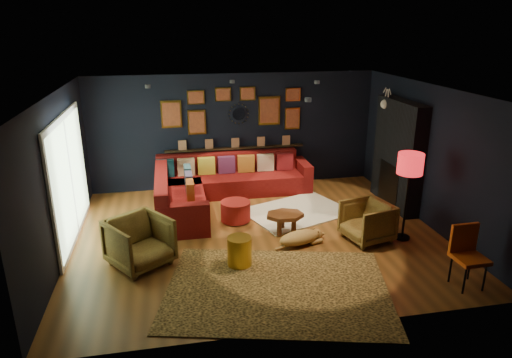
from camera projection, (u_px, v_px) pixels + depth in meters
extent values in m
plane|color=brown|center=(258.00, 235.00, 8.28)|extent=(6.50, 6.50, 0.00)
plane|color=black|center=(235.00, 131.00, 10.41)|extent=(6.50, 0.00, 6.50)
plane|color=black|center=(304.00, 236.00, 5.31)|extent=(6.50, 0.00, 6.50)
plane|color=black|center=(59.00, 178.00, 7.27)|extent=(0.00, 5.50, 5.50)
plane|color=black|center=(430.00, 157.00, 8.45)|extent=(0.00, 5.50, 5.50)
plane|color=beige|center=(258.00, 91.00, 7.44)|extent=(6.50, 6.50, 0.00)
cube|color=maroon|center=(230.00, 184.00, 10.27)|extent=(3.20, 0.95, 0.42)
cube|color=maroon|center=(227.00, 162.00, 10.46)|extent=(3.20, 0.24, 0.46)
cube|color=maroon|center=(303.00, 175.00, 10.54)|extent=(0.22, 0.95, 0.64)
cube|color=maroon|center=(181.00, 206.00, 9.04)|extent=(0.95, 2.20, 0.42)
cube|color=maroon|center=(162.00, 187.00, 8.84)|extent=(0.24, 2.20, 0.46)
cube|color=maroon|center=(183.00, 221.00, 8.08)|extent=(0.95, 0.22, 0.64)
cube|color=navy|center=(165.00, 168.00, 10.02)|extent=(0.38, 0.14, 0.38)
cube|color=#D7A781|center=(186.00, 167.00, 10.10)|extent=(0.38, 0.14, 0.38)
cube|color=yellow|center=(206.00, 166.00, 10.18)|extent=(0.38, 0.14, 0.38)
cube|color=#602958|center=(226.00, 165.00, 10.26)|extent=(0.38, 0.14, 0.38)
cube|color=#B87127|center=(246.00, 164.00, 10.34)|extent=(0.38, 0.14, 0.38)
cube|color=beige|center=(265.00, 162.00, 10.43)|extent=(0.38, 0.14, 0.38)
cube|color=maroon|center=(284.00, 161.00, 10.51)|extent=(0.38, 0.14, 0.38)
cube|color=#284D5F|center=(188.00, 175.00, 9.59)|extent=(0.14, 0.38, 0.38)
cube|color=#373456|center=(189.00, 182.00, 9.13)|extent=(0.14, 0.38, 0.38)
cube|color=#9C4C1C|center=(190.00, 191.00, 8.66)|extent=(0.14, 0.38, 0.38)
cube|color=black|center=(235.00, 148.00, 10.47)|extent=(3.20, 0.12, 0.04)
cube|color=gold|center=(171.00, 114.00, 9.98)|extent=(0.45, 0.03, 0.60)
cube|color=#9F4C29|center=(171.00, 114.00, 9.97)|extent=(0.38, 0.01, 0.51)
cube|color=gold|center=(197.00, 122.00, 10.15)|extent=(0.40, 0.03, 0.55)
cube|color=#9F4C29|center=(197.00, 122.00, 10.13)|extent=(0.34, 0.01, 0.47)
cube|color=gold|center=(196.00, 97.00, 9.97)|extent=(0.38, 0.03, 0.30)
cube|color=#9F4C29|center=(196.00, 98.00, 9.95)|extent=(0.32, 0.01, 0.25)
cube|color=gold|center=(269.00, 111.00, 10.38)|extent=(0.50, 0.03, 0.65)
cube|color=#9F4C29|center=(269.00, 111.00, 10.36)|extent=(0.42, 0.01, 0.55)
cube|color=gold|center=(292.00, 118.00, 10.55)|extent=(0.35, 0.03, 0.50)
cube|color=#9F4C29|center=(293.00, 119.00, 10.53)|extent=(0.30, 0.01, 0.42)
cube|color=gold|center=(293.00, 95.00, 10.37)|extent=(0.35, 0.03, 0.30)
cube|color=#9F4C29|center=(293.00, 95.00, 10.35)|extent=(0.30, 0.01, 0.25)
cube|color=gold|center=(223.00, 94.00, 10.06)|extent=(0.35, 0.03, 0.30)
cube|color=#9F4C29|center=(223.00, 94.00, 10.04)|extent=(0.30, 0.01, 0.25)
cube|color=gold|center=(248.00, 94.00, 10.16)|extent=(0.35, 0.03, 0.30)
cube|color=#9F4C29|center=(248.00, 94.00, 10.14)|extent=(0.30, 0.01, 0.25)
cylinder|color=silver|center=(239.00, 114.00, 10.27)|extent=(0.28, 0.03, 0.28)
cone|color=gold|center=(249.00, 114.00, 10.31)|extent=(0.03, 0.16, 0.03)
cone|color=gold|center=(248.00, 110.00, 10.28)|extent=(0.04, 0.16, 0.04)
cone|color=gold|center=(246.00, 107.00, 10.25)|extent=(0.04, 0.16, 0.04)
cone|color=gold|center=(243.00, 105.00, 10.22)|extent=(0.04, 0.16, 0.04)
cone|color=gold|center=(239.00, 104.00, 10.20)|extent=(0.03, 0.16, 0.03)
cone|color=gold|center=(235.00, 105.00, 10.19)|extent=(0.04, 0.16, 0.04)
cone|color=gold|center=(232.00, 107.00, 10.19)|extent=(0.04, 0.16, 0.04)
cone|color=gold|center=(230.00, 111.00, 10.21)|extent=(0.04, 0.16, 0.04)
cone|color=gold|center=(229.00, 114.00, 10.23)|extent=(0.03, 0.16, 0.03)
cone|color=gold|center=(230.00, 118.00, 10.26)|extent=(0.04, 0.16, 0.04)
cone|color=gold|center=(232.00, 121.00, 10.29)|extent=(0.04, 0.16, 0.04)
cone|color=gold|center=(235.00, 123.00, 10.32)|extent=(0.04, 0.16, 0.04)
cone|color=gold|center=(239.00, 124.00, 10.34)|extent=(0.03, 0.16, 0.03)
cone|color=gold|center=(243.00, 123.00, 10.35)|extent=(0.04, 0.16, 0.04)
cone|color=gold|center=(246.00, 121.00, 10.35)|extent=(0.04, 0.16, 0.04)
cone|color=gold|center=(248.00, 117.00, 10.34)|extent=(0.04, 0.16, 0.04)
cube|color=black|center=(398.00, 154.00, 9.32)|extent=(0.30, 1.60, 2.20)
cube|color=black|center=(392.00, 184.00, 9.52)|extent=(0.20, 0.80, 0.90)
cone|color=white|center=(395.00, 104.00, 9.49)|extent=(0.35, 0.28, 0.28)
sphere|color=white|center=(385.00, 104.00, 9.45)|extent=(0.20, 0.20, 0.20)
cylinder|color=white|center=(388.00, 96.00, 9.34)|extent=(0.02, 0.10, 0.28)
cylinder|color=white|center=(386.00, 95.00, 9.46)|extent=(0.02, 0.10, 0.28)
cube|color=white|center=(69.00, 178.00, 7.90)|extent=(0.04, 2.80, 2.20)
cube|color=#C4E8B1|center=(71.00, 178.00, 7.90)|extent=(0.01, 2.60, 2.00)
cube|color=white|center=(71.00, 178.00, 7.90)|extent=(0.02, 0.06, 2.00)
cylinder|color=black|center=(148.00, 86.00, 8.24)|extent=(0.10, 0.10, 0.06)
cylinder|color=black|center=(232.00, 82.00, 8.90)|extent=(0.10, 0.10, 0.06)
cylinder|color=black|center=(317.00, 82.00, 8.82)|extent=(0.10, 0.10, 0.06)
cylinder|color=black|center=(308.00, 100.00, 6.81)|extent=(0.10, 0.10, 0.06)
cube|color=white|center=(297.00, 211.00, 9.27)|extent=(2.36, 2.05, 0.03)
cube|color=#BE8E48|center=(277.00, 288.00, 6.59)|extent=(3.63, 2.97, 0.02)
cylinder|color=#562B17|center=(279.00, 228.00, 8.17)|extent=(0.09, 0.09, 0.28)
cylinder|color=#562B17|center=(294.00, 227.00, 8.22)|extent=(0.09, 0.09, 0.28)
cylinder|color=#562B17|center=(282.00, 220.00, 8.48)|extent=(0.09, 0.09, 0.28)
cylinder|color=maroon|center=(236.00, 211.00, 8.79)|extent=(0.57, 0.57, 0.37)
imported|color=#B78B37|center=(139.00, 240.00, 7.12)|extent=(1.15, 1.14, 0.87)
imported|color=#B78B37|center=(367.00, 220.00, 7.98)|extent=(0.85, 0.89, 0.77)
cylinder|color=gold|center=(240.00, 251.00, 7.17)|extent=(0.39, 0.39, 0.48)
cylinder|color=black|center=(465.00, 280.00, 6.41)|extent=(0.03, 0.03, 0.45)
cylinder|color=black|center=(485.00, 277.00, 6.48)|extent=(0.03, 0.03, 0.45)
cylinder|color=black|center=(450.00, 268.00, 6.71)|extent=(0.03, 0.03, 0.45)
cylinder|color=black|center=(470.00, 266.00, 6.78)|extent=(0.03, 0.03, 0.45)
cube|color=#F95616|center=(470.00, 259.00, 6.52)|extent=(0.45, 0.45, 0.06)
cube|color=#F95616|center=(464.00, 237.00, 6.62)|extent=(0.43, 0.06, 0.43)
cylinder|color=black|center=(402.00, 237.00, 8.14)|extent=(0.26, 0.26, 0.04)
cylinder|color=black|center=(406.00, 203.00, 7.93)|extent=(0.04, 0.04, 1.28)
cylinder|color=#B21317|center=(410.00, 164.00, 7.69)|extent=(0.43, 0.43, 0.36)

